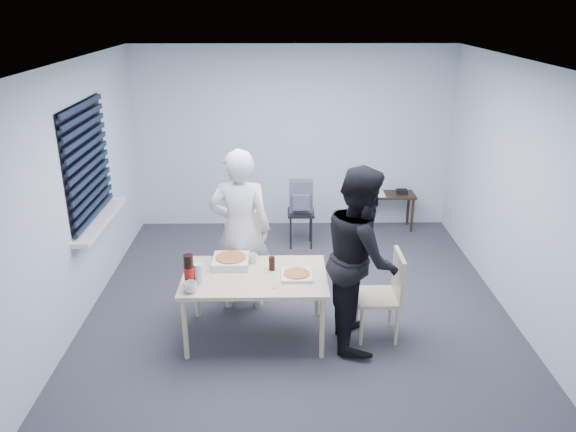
{
  "coord_description": "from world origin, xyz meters",
  "views": [
    {
      "loc": [
        -0.18,
        -5.36,
        3.14
      ],
      "look_at": [
        -0.11,
        0.1,
        1.04
      ],
      "focal_mm": 35.0,
      "sensor_mm": 36.0,
      "label": 1
    }
  ],
  "objects_px": {
    "person_white": "(240,231)",
    "person_black": "(361,257)",
    "dining_table": "(255,281)",
    "side_table": "(386,199)",
    "stool": "(301,219)",
    "chair_right": "(387,290)",
    "chair_far": "(243,245)",
    "mug_b": "(252,258)",
    "soda_bottle": "(189,271)",
    "backpack": "(301,197)",
    "mug_a": "(190,287)"
  },
  "relations": [
    {
      "from": "soda_bottle",
      "to": "side_table",
      "type": "bearing_deg",
      "value": 51.64
    },
    {
      "from": "person_black",
      "to": "mug_a",
      "type": "relative_size",
      "value": 14.39
    },
    {
      "from": "chair_far",
      "to": "person_black",
      "type": "xyz_separation_m",
      "value": [
        1.18,
        -1.13,
        0.37
      ]
    },
    {
      "from": "person_white",
      "to": "person_black",
      "type": "relative_size",
      "value": 1.0
    },
    {
      "from": "backpack",
      "to": "mug_b",
      "type": "bearing_deg",
      "value": -130.68
    },
    {
      "from": "dining_table",
      "to": "soda_bottle",
      "type": "relative_size",
      "value": 4.54
    },
    {
      "from": "side_table",
      "to": "mug_b",
      "type": "xyz_separation_m",
      "value": [
        -1.82,
        -2.53,
        0.27
      ]
    },
    {
      "from": "side_table",
      "to": "stool",
      "type": "bearing_deg",
      "value": -154.93
    },
    {
      "from": "dining_table",
      "to": "side_table",
      "type": "xyz_separation_m",
      "value": [
        1.78,
        2.81,
        -0.16
      ]
    },
    {
      "from": "person_white",
      "to": "dining_table",
      "type": "bearing_deg",
      "value": 105.76
    },
    {
      "from": "backpack",
      "to": "mug_a",
      "type": "xyz_separation_m",
      "value": [
        -1.09,
        -2.53,
        0.02
      ]
    },
    {
      "from": "chair_far",
      "to": "mug_b",
      "type": "distance_m",
      "value": 0.83
    },
    {
      "from": "person_black",
      "to": "dining_table",
      "type": "bearing_deg",
      "value": 86.54
    },
    {
      "from": "backpack",
      "to": "chair_right",
      "type": "bearing_deg",
      "value": -95.63
    },
    {
      "from": "backpack",
      "to": "mug_a",
      "type": "bearing_deg",
      "value": -137.81
    },
    {
      "from": "person_black",
      "to": "stool",
      "type": "relative_size",
      "value": 3.59
    },
    {
      "from": "person_black",
      "to": "chair_far",
      "type": "bearing_deg",
      "value": 46.26
    },
    {
      "from": "person_black",
      "to": "backpack",
      "type": "xyz_separation_m",
      "value": [
        -0.48,
        2.27,
        -0.18
      ]
    },
    {
      "from": "person_black",
      "to": "mug_a",
      "type": "distance_m",
      "value": 1.6
    },
    {
      "from": "mug_a",
      "to": "person_black",
      "type": "bearing_deg",
      "value": 9.56
    },
    {
      "from": "person_black",
      "to": "side_table",
      "type": "distance_m",
      "value": 3.0
    },
    {
      "from": "chair_right",
      "to": "person_black",
      "type": "distance_m",
      "value": 0.47
    },
    {
      "from": "side_table",
      "to": "soda_bottle",
      "type": "bearing_deg",
      "value": -128.36
    },
    {
      "from": "soda_bottle",
      "to": "chair_far",
      "type": "bearing_deg",
      "value": 71.98
    },
    {
      "from": "chair_far",
      "to": "chair_right",
      "type": "distance_m",
      "value": 1.82
    },
    {
      "from": "chair_far",
      "to": "chair_right",
      "type": "relative_size",
      "value": 1.0
    },
    {
      "from": "person_black",
      "to": "mug_b",
      "type": "xyz_separation_m",
      "value": [
        -1.04,
        0.34,
        -0.17
      ]
    },
    {
      "from": "person_black",
      "to": "mug_a",
      "type": "height_order",
      "value": "person_black"
    },
    {
      "from": "person_white",
      "to": "backpack",
      "type": "distance_m",
      "value": 1.76
    },
    {
      "from": "person_white",
      "to": "soda_bottle",
      "type": "bearing_deg",
      "value": 62.04
    },
    {
      "from": "person_black",
      "to": "backpack",
      "type": "bearing_deg",
      "value": 11.95
    },
    {
      "from": "person_white",
      "to": "mug_a",
      "type": "height_order",
      "value": "person_white"
    },
    {
      "from": "person_white",
      "to": "mug_a",
      "type": "distance_m",
      "value": 1.02
    },
    {
      "from": "soda_bottle",
      "to": "mug_a",
      "type": "bearing_deg",
      "value": -78.9
    },
    {
      "from": "chair_far",
      "to": "person_black",
      "type": "relative_size",
      "value": 0.5
    },
    {
      "from": "dining_table",
      "to": "chair_right",
      "type": "distance_m",
      "value": 1.29
    },
    {
      "from": "side_table",
      "to": "stool",
      "type": "height_order",
      "value": "side_table"
    },
    {
      "from": "person_black",
      "to": "mug_b",
      "type": "distance_m",
      "value": 1.11
    },
    {
      "from": "person_black",
      "to": "soda_bottle",
      "type": "xyz_separation_m",
      "value": [
        -1.6,
        -0.13,
        -0.06
      ]
    },
    {
      "from": "chair_far",
      "to": "side_table",
      "type": "height_order",
      "value": "chair_far"
    },
    {
      "from": "stool",
      "to": "backpack",
      "type": "height_order",
      "value": "backpack"
    },
    {
      "from": "mug_a",
      "to": "mug_b",
      "type": "height_order",
      "value": "mug_a"
    },
    {
      "from": "chair_far",
      "to": "person_white",
      "type": "relative_size",
      "value": 0.5
    },
    {
      "from": "dining_table",
      "to": "chair_right",
      "type": "bearing_deg",
      "value": -0.65
    },
    {
      "from": "person_black",
      "to": "soda_bottle",
      "type": "bearing_deg",
      "value": 94.75
    },
    {
      "from": "chair_far",
      "to": "stool",
      "type": "relative_size",
      "value": 1.81
    },
    {
      "from": "person_black",
      "to": "side_table",
      "type": "relative_size",
      "value": 2.2
    },
    {
      "from": "chair_far",
      "to": "person_white",
      "type": "height_order",
      "value": "person_white"
    },
    {
      "from": "chair_right",
      "to": "mug_b",
      "type": "xyz_separation_m",
      "value": [
        -1.32,
        0.29,
        0.21
      ]
    },
    {
      "from": "chair_far",
      "to": "stool",
      "type": "xyz_separation_m",
      "value": [
        0.7,
        1.15,
        -0.13
      ]
    }
  ]
}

